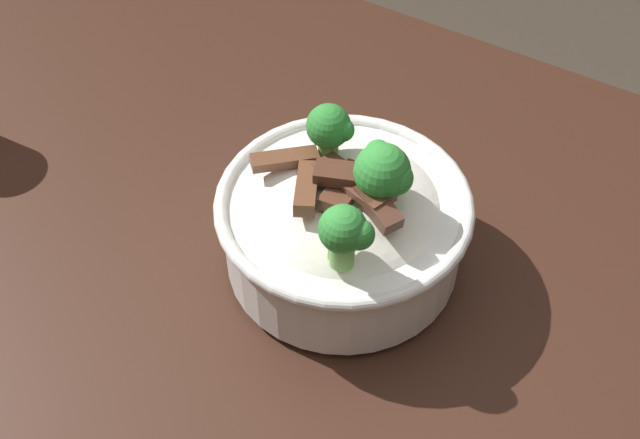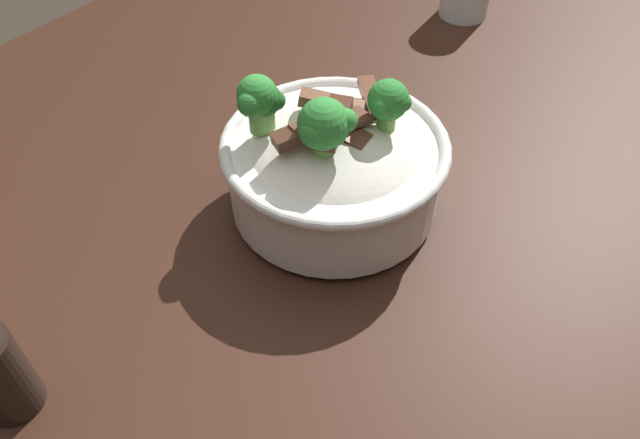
# 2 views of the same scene
# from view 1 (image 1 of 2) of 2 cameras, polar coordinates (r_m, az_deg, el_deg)

# --- Properties ---
(dining_table) EXTENTS (1.51, 0.93, 0.78)m
(dining_table) POSITION_cam_1_polar(r_m,az_deg,el_deg) (0.74, -0.13, -12.50)
(dining_table) COLOR #381E14
(dining_table) RESTS_ON ground
(rice_bowl) EXTENTS (0.22, 0.22, 0.15)m
(rice_bowl) POSITION_cam_1_polar(r_m,az_deg,el_deg) (0.67, 1.74, -0.03)
(rice_bowl) COLOR white
(rice_bowl) RESTS_ON dining_table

